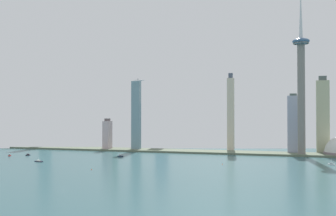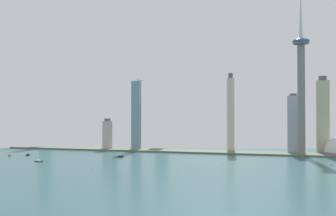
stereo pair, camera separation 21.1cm
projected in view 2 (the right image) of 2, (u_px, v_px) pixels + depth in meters
The scene contains 20 objects.
ground_plane at pixel (64, 189), 445.60m from camera, with size 6000.00×6000.00×0.00m, color #2B5359.
waterfront_pier at pixel (181, 151), 901.15m from camera, with size 1004.46×67.89×3.97m, color #5F6B54.
observation_tower at pixel (301, 78), 815.70m from camera, with size 34.41×34.41×349.93m.
skyscraper_0 at pixel (162, 125), 1017.61m from camera, with size 27.99×22.93×117.63m.
skyscraper_1 at pixel (45, 117), 1048.97m from camera, with size 23.90×19.94×159.93m.
skyscraper_2 at pixel (107, 135), 949.46m from camera, with size 14.59×23.92×74.64m.
skyscraper_3 at pixel (323, 116), 853.56m from camera, with size 26.39×15.77×165.41m.
skyscraper_4 at pixel (115, 121), 1028.51m from camera, with size 12.60×12.36×137.08m.
skyscraper_5 at pixel (136, 116), 939.44m from camera, with size 19.90×13.02×161.84m.
skyscraper_6 at pixel (293, 125), 849.80m from camera, with size 23.92×14.95×127.89m.
skyscraper_7 at pixel (231, 114), 908.62m from camera, with size 14.35×15.42×177.22m.
skyscraper_8 at pixel (292, 125), 884.57m from camera, with size 14.01×13.23×120.07m.
boat_0 at pixel (120, 156), 794.13m from camera, with size 11.51×4.88×4.54m.
boat_1 at pixel (39, 161), 707.57m from camera, with size 18.63×11.62×6.34m.
boat_2 at pixel (10, 155), 809.74m from camera, with size 6.76×10.78×4.91m.
boat_3 at pixel (28, 155), 820.46m from camera, with size 4.17×10.55×8.84m.
boat_4 at pixel (331, 164), 664.70m from camera, with size 10.94×7.95×9.65m.
channel_buoy_0 at pixel (222, 164), 668.60m from camera, with size 1.37×1.37×1.64m, color #E54C19.
channel_buoy_1 at pixel (91, 169), 601.79m from camera, with size 1.31×1.31×1.93m, color #E54C19.
airplane at pixel (140, 81), 930.35m from camera, with size 22.28×23.44×7.53m.
Camera 2 is at (245.81, -391.16, 80.28)m, focal length 43.15 mm.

